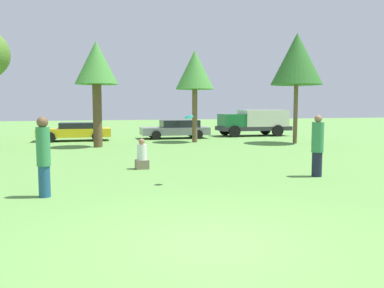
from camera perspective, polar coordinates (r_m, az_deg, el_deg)
ground_plane at (r=6.34m, az=2.70°, el=-14.25°), size 120.00×120.00×0.00m
person_thrower at (r=9.90m, az=-20.68°, el=-1.58°), size 0.32×0.32×1.91m
person_catcher at (r=12.63m, az=17.69°, el=-0.24°), size 0.36×0.36×1.89m
frisbee at (r=10.71m, az=-0.45°, el=3.90°), size 0.26×0.24×0.14m
bystander_sitting at (r=13.69m, az=-7.26°, el=-1.82°), size 0.45×0.37×1.05m
tree_2 at (r=21.65m, az=-13.68°, el=10.93°), size 2.25×2.25×5.58m
tree_3 at (r=24.00m, az=0.40°, el=10.52°), size 2.31×2.31×5.51m
tree_4 at (r=24.07m, az=14.93°, el=11.77°), size 2.97×2.97×6.40m
parked_car_yellow at (r=26.01m, az=-16.49°, el=1.82°), size 4.55×2.21×1.15m
parked_car_grey at (r=27.00m, az=-2.31°, el=2.21°), size 4.69×2.20×1.25m
delivery_truck_green at (r=29.66m, az=8.98°, el=3.28°), size 5.44×2.51×1.92m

